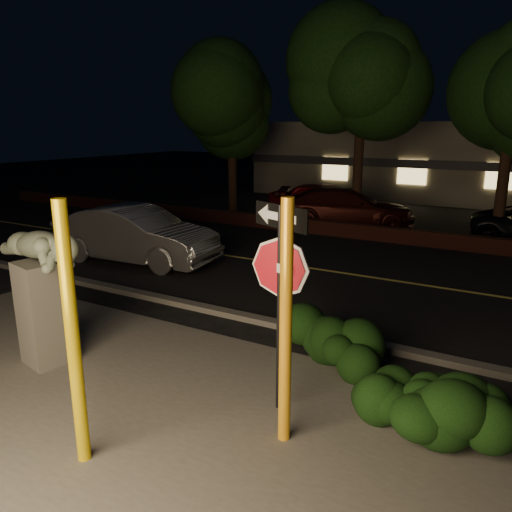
{
  "coord_description": "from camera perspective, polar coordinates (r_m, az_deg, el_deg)",
  "views": [
    {
      "loc": [
        3.62,
        -5.22,
        3.85
      ],
      "look_at": [
        -0.62,
        2.18,
        1.6
      ],
      "focal_mm": 35.0,
      "sensor_mm": 36.0,
      "label": 1
    }
  ],
  "objects": [
    {
      "name": "patio",
      "position": [
        6.76,
        -9.47,
        -20.08
      ],
      "size": [
        14.0,
        6.0,
        0.02
      ],
      "primitive_type": "cube",
      "color": "#4C4944",
      "rests_on": "ground"
    },
    {
      "name": "parked_car_darkred",
      "position": [
        19.64,
        10.26,
        5.47
      ],
      "size": [
        5.59,
        3.84,
        1.5
      ],
      "primitive_type": "imported",
      "rotation": [
        0.0,
        0.0,
        1.94
      ],
      "color": "#39110D",
      "rests_on": "ground"
    },
    {
      "name": "parking_lot",
      "position": [
        22.84,
        20.33,
        4.18
      ],
      "size": [
        40.0,
        12.0,
        0.01
      ],
      "primitive_type": "cube",
      "color": "black",
      "rests_on": "ground"
    },
    {
      "name": "hedge_right",
      "position": [
        7.11,
        16.52,
        -13.95
      ],
      "size": [
        1.56,
        0.87,
        1.01
      ],
      "primitive_type": "ellipsoid",
      "rotation": [
        0.0,
        0.0,
        0.03
      ],
      "color": "black",
      "rests_on": "ground"
    },
    {
      "name": "brick_wall",
      "position": [
        17.29,
        17.08,
        2.11
      ],
      "size": [
        40.0,
        0.35,
        0.5
      ],
      "primitive_type": "cube",
      "color": "#421B15",
      "rests_on": "ground"
    },
    {
      "name": "lane_marking",
      "position": [
        13.31,
        12.76,
        -2.33
      ],
      "size": [
        80.0,
        0.12,
        0.0
      ],
      "primitive_type": "cube",
      "color": "#CDBF52",
      "rests_on": "road"
    },
    {
      "name": "sculpture",
      "position": [
        8.69,
        -23.26,
        -2.6
      ],
      "size": [
        2.18,
        1.02,
        2.33
      ],
      "rotation": [
        0.0,
        0.0,
        -0.23
      ],
      "color": "#4C4944",
      "rests_on": "ground"
    },
    {
      "name": "curb",
      "position": [
        9.66,
        5.38,
        -8.38
      ],
      "size": [
        80.0,
        0.25,
        0.12
      ],
      "primitive_type": "cube",
      "color": "#4C4944",
      "rests_on": "ground"
    },
    {
      "name": "parked_car_red",
      "position": [
        20.38,
        8.19,
        6.07
      ],
      "size": [
        4.92,
        2.34,
        1.62
      ],
      "primitive_type": "imported",
      "rotation": [
        0.0,
        0.0,
        1.66
      ],
      "color": "maroon",
      "rests_on": "ground"
    },
    {
      "name": "tree_far_a",
      "position": [
        21.66,
        -2.84,
        18.72
      ],
      "size": [
        4.6,
        4.6,
        7.43
      ],
      "color": "black",
      "rests_on": "ground"
    },
    {
      "name": "yellow_pole_right",
      "position": [
        5.98,
        3.41,
        -7.99
      ],
      "size": [
        0.15,
        0.15,
        3.08
      ],
      "primitive_type": "cylinder",
      "color": "#FFAB1B",
      "rests_on": "ground"
    },
    {
      "name": "hedge_center",
      "position": [
        8.3,
        8.51,
        -9.4
      ],
      "size": [
        2.0,
        1.38,
        0.95
      ],
      "primitive_type": "ellipsoid",
      "rotation": [
        0.0,
        0.0,
        -0.32
      ],
      "color": "black",
      "rests_on": "ground"
    },
    {
      "name": "building",
      "position": [
        30.48,
        23.34,
        10.13
      ],
      "size": [
        22.0,
        10.2,
        4.0
      ],
      "color": "#665D51",
      "rests_on": "ground"
    },
    {
      "name": "road",
      "position": [
        13.31,
        12.75,
        -2.38
      ],
      "size": [
        80.0,
        8.0,
        0.01
      ],
      "primitive_type": "cube",
      "color": "black",
      "rests_on": "ground"
    },
    {
      "name": "ground",
      "position": [
        16.11,
        15.96,
        0.38
      ],
      "size": [
        90.0,
        90.0,
        0.0
      ],
      "primitive_type": "plane",
      "color": "black",
      "rests_on": "ground"
    },
    {
      "name": "yellow_pole_left",
      "position": [
        5.96,
        -20.21,
        -8.81
      ],
      "size": [
        0.16,
        0.16,
        3.12
      ],
      "primitive_type": "cylinder",
      "color": "gold",
      "rests_on": "ground"
    },
    {
      "name": "tree_far_b",
      "position": [
        19.53,
        12.19,
        20.95
      ],
      "size": [
        5.2,
        5.2,
        8.41
      ],
      "color": "black",
      "rests_on": "ground"
    },
    {
      "name": "signpost",
      "position": [
        6.48,
        2.71,
        -1.4
      ],
      "size": [
        0.92,
        0.39,
        2.88
      ],
      "rotation": [
        0.0,
        0.0,
        -0.38
      ],
      "color": "black",
      "rests_on": "ground"
    },
    {
      "name": "hedge_far_right",
      "position": [
        6.71,
        21.98,
        -16.16
      ],
      "size": [
        1.69,
        1.3,
        1.04
      ],
      "primitive_type": "ellipsoid",
      "rotation": [
        0.0,
        0.0,
        0.27
      ],
      "color": "black",
      "rests_on": "ground"
    },
    {
      "name": "silver_sedan",
      "position": [
        14.65,
        -13.6,
        2.37
      ],
      "size": [
        5.0,
        2.08,
        1.61
      ],
      "primitive_type": "imported",
      "rotation": [
        0.0,
        0.0,
        1.65
      ],
      "color": "#A2A2A7",
      "rests_on": "ground"
    }
  ]
}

